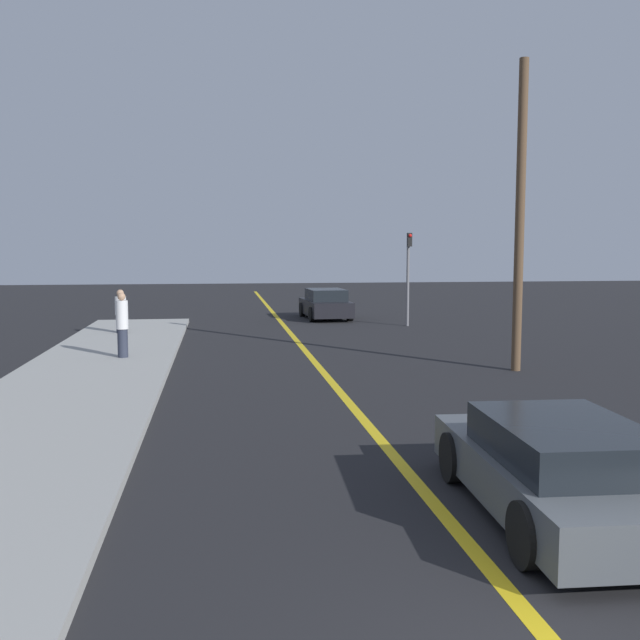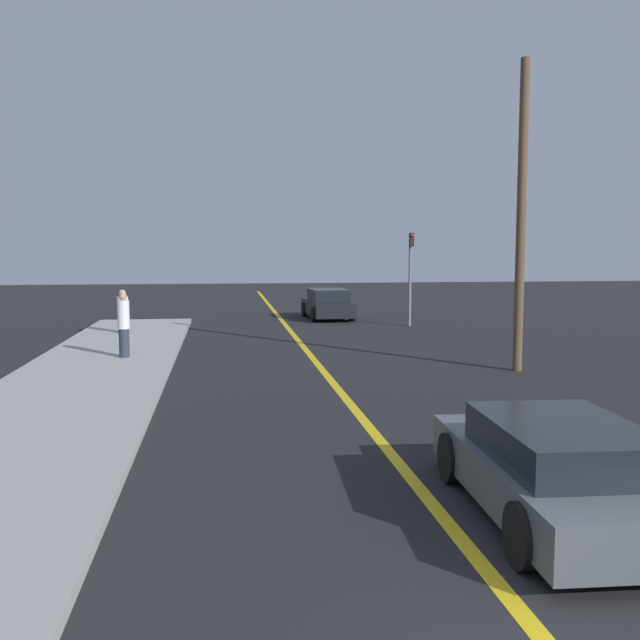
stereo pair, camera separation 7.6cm
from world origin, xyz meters
name	(u,v)px [view 2 (the right image)]	position (x,y,z in m)	size (l,w,h in m)	color
road_center_line	(305,348)	(0.00, 18.00, 0.00)	(0.20, 60.00, 0.01)	gold
sidewalk_left	(89,376)	(-5.84, 13.37, 0.07)	(3.81, 26.74, 0.15)	#9E9E99
car_near_right_lane	(555,469)	(1.31, 3.37, 0.59)	(2.10, 4.38, 1.20)	#4C5156
car_ahead_center	(328,304)	(2.12, 27.32, 0.65)	(2.08, 4.04, 1.36)	black
pedestrian_near_curb	(124,325)	(-5.33, 15.93, 1.06)	(0.33, 0.33, 1.81)	#282D3D
pedestrian_mid_group	(123,311)	(-6.15, 21.89, 0.92)	(0.39, 0.39, 1.56)	#282D3D
traffic_light	(410,269)	(5.02, 23.88, 2.35)	(0.18, 0.40, 3.80)	slate
utility_pole	(521,218)	(5.04, 13.15, 3.97)	(0.24, 0.24, 7.95)	brown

